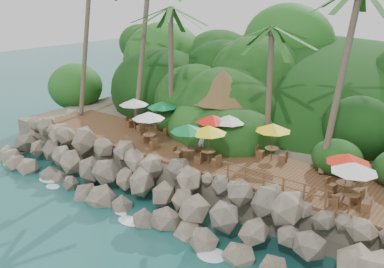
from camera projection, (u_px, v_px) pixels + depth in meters
The scene contains 11 objects.
ground at pixel (126, 219), 24.27m from camera, with size 140.00×140.00×0.00m, color #19514F.
land_base at pixel (267, 131), 35.91m from camera, with size 32.00×25.20×2.10m, color gray.
jungle_hill at pixel (304, 122), 41.86m from camera, with size 44.80×28.00×15.40m, color #143811.
seawall at pixel (150, 188), 25.40m from camera, with size 29.00×4.00×2.30m, color gray, non-canonical shape.
terrace at pixel (192, 152), 28.06m from camera, with size 26.00×5.00×0.20m, color brown.
jungle_foliage at pixel (260, 146), 35.49m from camera, with size 44.00×16.00×12.00m, color #143811, non-canonical shape.
foam_line at pixel (130, 216), 24.48m from camera, with size 25.20×0.80×0.06m.
palapa at pixel (223, 86), 30.22m from camera, with size 4.73×4.73×4.60m.
dining_clusters at pixel (217, 127), 26.38m from camera, with size 18.89×5.35×2.33m.
railing at pixel (273, 182), 21.97m from camera, with size 6.10×0.10×1.00m.
waiter at pixel (202, 141), 27.39m from camera, with size 0.58×0.38×1.60m, color silver.
Camera 1 is at (16.16, -14.72, 12.12)m, focal length 40.81 mm.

